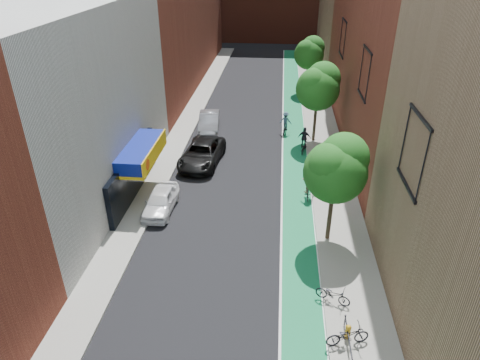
% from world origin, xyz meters
% --- Properties ---
extents(bike_lane, '(2.00, 68.00, 0.01)m').
position_xyz_m(bike_lane, '(4.00, 26.00, 0.01)').
color(bike_lane, '#136B2F').
rests_on(bike_lane, ground).
extents(sidewalk_left, '(2.00, 68.00, 0.15)m').
position_xyz_m(sidewalk_left, '(-6.00, 26.00, 0.07)').
color(sidewalk_left, gray).
rests_on(sidewalk_left, ground).
extents(sidewalk_right, '(3.00, 68.00, 0.15)m').
position_xyz_m(sidewalk_right, '(6.50, 26.00, 0.07)').
color(sidewalk_right, gray).
rests_on(sidewalk_right, ground).
extents(building_left_white, '(8.00, 20.00, 12.00)m').
position_xyz_m(building_left_white, '(-11.00, 14.00, 6.00)').
color(building_left_white, silver).
rests_on(building_left_white, ground).
extents(building_right_mid_red, '(8.00, 28.00, 22.00)m').
position_xyz_m(building_right_mid_red, '(12.00, 26.00, 11.00)').
color(building_right_mid_red, maroon).
rests_on(building_right_mid_red, ground).
extents(tree_near, '(3.40, 3.36, 6.42)m').
position_xyz_m(tree_near, '(5.65, 10.02, 4.66)').
color(tree_near, '#332619').
rests_on(tree_near, ground).
extents(tree_mid, '(3.55, 3.53, 6.74)m').
position_xyz_m(tree_mid, '(5.65, 24.02, 4.89)').
color(tree_mid, '#332619').
rests_on(tree_mid, ground).
extents(tree_far, '(3.30, 3.25, 6.21)m').
position_xyz_m(tree_far, '(5.65, 38.02, 4.50)').
color(tree_far, '#332619').
rests_on(tree_far, ground).
extents(parked_car_white, '(1.78, 4.19, 1.41)m').
position_xyz_m(parked_car_white, '(-4.60, 12.17, 0.71)').
color(parked_car_white, white).
rests_on(parked_car_white, ground).
extents(parked_car_black, '(3.26, 6.08, 1.62)m').
position_xyz_m(parked_car_black, '(-3.16, 19.03, 0.81)').
color(parked_car_black, black).
rests_on(parked_car_black, ground).
extents(parked_car_silver, '(2.19, 5.07, 1.62)m').
position_xyz_m(parked_car_silver, '(-3.63, 25.65, 0.81)').
color(parked_car_silver, '#999BA2').
rests_on(parked_car_silver, ground).
extents(cyclist_lane_near, '(0.92, 1.61, 2.17)m').
position_xyz_m(cyclist_lane_near, '(4.70, 14.64, 0.96)').
color(cyclist_lane_near, black).
rests_on(cyclist_lane_near, ground).
extents(cyclist_lane_mid, '(1.09, 1.73, 2.09)m').
position_xyz_m(cyclist_lane_mid, '(4.70, 21.80, 0.81)').
color(cyclist_lane_mid, black).
rests_on(cyclist_lane_mid, ground).
extents(cyclist_lane_far, '(1.14, 1.89, 1.98)m').
position_xyz_m(cyclist_lane_far, '(3.20, 25.61, 0.86)').
color(cyclist_lane_far, black).
rests_on(cyclist_lane_far, ground).
extents(parked_bike_near, '(1.76, 1.22, 0.88)m').
position_xyz_m(parked_bike_near, '(5.40, 4.98, 0.59)').
color(parked_bike_near, black).
rests_on(parked_bike_near, sidewalk_right).
extents(parked_bike_far, '(1.96, 1.10, 0.98)m').
position_xyz_m(parked_bike_far, '(5.76, 2.59, 0.64)').
color(parked_bike_far, black).
rests_on(parked_bike_far, sidewalk_right).
extents(fire_hydrant, '(0.25, 0.25, 0.71)m').
position_xyz_m(fire_hydrant, '(5.83, 2.92, 0.53)').
color(fire_hydrant, gold).
rests_on(fire_hydrant, sidewalk_right).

